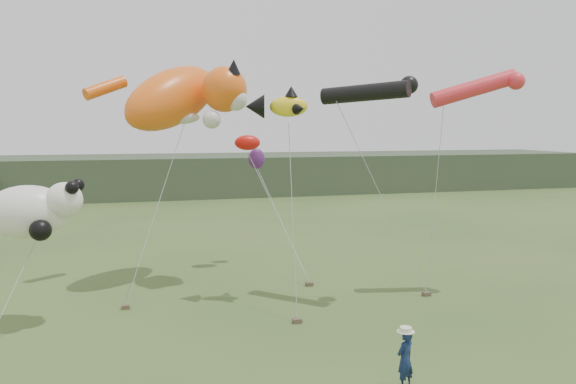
% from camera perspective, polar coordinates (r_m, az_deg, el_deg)
% --- Properties ---
extents(ground, '(120.00, 120.00, 0.00)m').
position_cam_1_polar(ground, '(17.39, 3.93, -17.05)').
color(ground, '#385123').
rests_on(ground, ground).
extents(headland, '(90.00, 13.00, 4.00)m').
position_cam_1_polar(headland, '(60.01, -12.85, 1.59)').
color(headland, '#2D3D28').
rests_on(headland, ground).
extents(festival_attendant, '(0.69, 0.60, 1.60)m').
position_cam_1_polar(festival_attendant, '(15.95, 11.81, -16.31)').
color(festival_attendant, '#132147').
rests_on(festival_attendant, ground).
extents(sandbag_anchors, '(16.36, 6.27, 0.16)m').
position_cam_1_polar(sandbag_anchors, '(21.70, -4.39, -11.95)').
color(sandbag_anchors, brown).
rests_on(sandbag_anchors, ground).
extents(cat_kite, '(7.05, 5.57, 4.20)m').
position_cam_1_polar(cat_kite, '(25.56, -10.59, 9.49)').
color(cat_kite, orange).
rests_on(cat_kite, ground).
extents(fish_kite, '(2.56, 1.70, 1.28)m').
position_cam_1_polar(fish_kite, '(22.24, -1.20, 8.75)').
color(fish_kite, yellow).
rests_on(fish_kite, ground).
extents(tube_kites, '(8.25, 2.98, 1.62)m').
position_cam_1_polar(tube_kites, '(23.50, 14.03, 10.10)').
color(tube_kites, black).
rests_on(tube_kites, ground).
extents(panda_kite, '(3.31, 2.14, 2.06)m').
position_cam_1_polar(panda_kite, '(21.42, -24.43, -1.74)').
color(panda_kite, white).
rests_on(panda_kite, ground).
extents(misc_kites, '(1.68, 1.43, 1.74)m').
position_cam_1_polar(misc_kites, '(28.10, -3.75, 4.33)').
color(misc_kites, red).
rests_on(misc_kites, ground).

